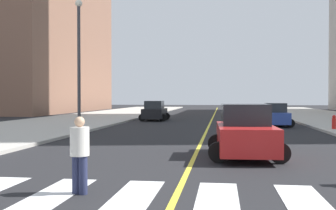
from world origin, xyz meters
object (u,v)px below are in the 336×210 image
(pedestrian_crossing, at_px, (80,151))
(fire_hydrant, at_px, (334,122))
(car_black_nearest, at_px, (155,111))
(car_red_third, at_px, (245,132))
(street_lamp, at_px, (79,54))
(car_blue_second, at_px, (276,115))

(pedestrian_crossing, relative_size, fire_hydrant, 1.95)
(car_black_nearest, xyz_separation_m, car_red_third, (7.05, -22.13, 0.04))
(car_black_nearest, height_order, street_lamp, street_lamp)
(car_black_nearest, relative_size, pedestrian_crossing, 2.37)
(car_blue_second, bearing_deg, car_black_nearest, -29.14)
(car_black_nearest, bearing_deg, car_red_third, -72.87)
(car_black_nearest, bearing_deg, pedestrian_crossing, -84.33)
(car_red_third, distance_m, street_lamp, 14.32)
(car_black_nearest, height_order, car_blue_second, car_black_nearest)
(car_red_third, bearing_deg, pedestrian_crossing, 55.02)
(car_red_third, height_order, fire_hydrant, car_red_third)
(car_blue_second, xyz_separation_m, fire_hydrant, (3.08, -4.18, -0.23))
(car_blue_second, bearing_deg, car_red_third, 80.38)
(car_red_third, bearing_deg, fire_hydrant, -119.74)
(car_blue_second, distance_m, fire_hydrant, 5.20)
(car_red_third, relative_size, street_lamp, 0.54)
(car_black_nearest, xyz_separation_m, pedestrian_crossing, (3.07, -28.30, 0.10))
(car_blue_second, bearing_deg, street_lamp, 27.98)
(pedestrian_crossing, height_order, fire_hydrant, pedestrian_crossing)
(car_blue_second, relative_size, pedestrian_crossing, 2.26)
(car_black_nearest, height_order, car_red_third, car_red_third)
(car_blue_second, distance_m, pedestrian_crossing, 23.39)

